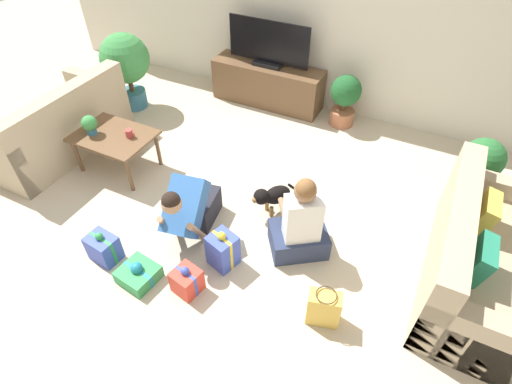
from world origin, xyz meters
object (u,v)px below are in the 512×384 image
object	(u,v)px
gift_box_a	(187,281)
tabletop_plant	(90,124)
potted_plant_corner_right	(480,164)
gift_box_d	(223,250)
coffee_table	(114,139)
potted_plant_back_right	(345,97)
gift_box_b	(138,274)
sofa_left	(56,128)
mug	(129,133)
person_kneeling	(191,207)
tv_console	(268,84)
person_sitting	(300,226)
dog	(272,196)
sofa_right	(482,262)
gift_box_c	(104,248)
gift_bag_a	(324,308)
tv	(268,46)
potted_plant_corner_left	(126,63)

from	to	relation	value
gift_box_a	tabletop_plant	size ratio (longest dim) A/B	1.35
potted_plant_corner_right	gift_box_d	bearing A→B (deg)	-133.90
coffee_table	potted_plant_back_right	size ratio (longest dim) A/B	1.26
gift_box_b	tabletop_plant	distance (m)	1.86
sofa_left	mug	world-z (taller)	sofa_left
person_kneeling	tabletop_plant	distance (m)	1.62
tv_console	gift_box_b	bearing A→B (deg)	-84.73
gift_box_a	gift_box_d	distance (m)	0.42
person_kneeling	person_sitting	size ratio (longest dim) A/B	0.92
sofa_left	dog	bearing A→B (deg)	93.24
sofa_right	gift_box_c	size ratio (longest dim) A/B	5.19
potted_plant_back_right	gift_bag_a	xyz separation A→B (m)	(0.77, -2.90, -0.22)
sofa_right	gift_box_c	xyz separation A→B (m)	(-3.09, -1.23, -0.16)
tv	gift_box_c	distance (m)	3.33
gift_box_c	coffee_table	bearing A→B (deg)	124.64
dog	gift_box_c	world-z (taller)	dog
sofa_left	coffee_table	xyz separation A→B (m)	(0.92, 0.03, 0.11)
potted_plant_back_right	tabletop_plant	xyz separation A→B (m)	(-2.25, -2.17, 0.19)
sofa_left	tabletop_plant	xyz separation A→B (m)	(0.70, -0.05, 0.28)
gift_box_a	potted_plant_corner_right	bearing A→B (deg)	49.33
gift_box_a	gift_box_c	world-z (taller)	gift_box_c
tv	tabletop_plant	distance (m)	2.50
potted_plant_back_right	gift_box_d	distance (m)	2.78
person_kneeling	gift_box_b	bearing A→B (deg)	-110.32
sofa_left	gift_box_a	xyz separation A→B (m)	(2.57, -1.03, -0.18)
person_kneeling	gift_box_d	bearing A→B (deg)	-33.57
mug	gift_box_b	bearing A→B (deg)	-50.69
sofa_left	person_kneeling	bearing A→B (deg)	78.89
gift_box_b	gift_bag_a	xyz separation A→B (m)	(1.60, 0.36, 0.10)
coffee_table	potted_plant_back_right	xyz separation A→B (m)	(2.03, 2.09, -0.02)
person_kneeling	person_sitting	world-z (taller)	person_sitting
mug	tv_console	bearing A→B (deg)	71.38
potted_plant_corner_right	dog	bearing A→B (deg)	-146.28
potted_plant_back_right	potted_plant_corner_left	bearing A→B (deg)	-162.27
coffee_table	person_sitting	world-z (taller)	person_sitting
sofa_right	gift_bag_a	size ratio (longest dim) A/B	4.80
person_sitting	dog	bearing A→B (deg)	-73.06
coffee_table	dog	bearing A→B (deg)	3.88
potted_plant_corner_left	person_sitting	distance (m)	3.43
gift_box_a	dog	bearing A→B (deg)	77.92
potted_plant_corner_left	gift_box_a	world-z (taller)	potted_plant_corner_left
tv_console	mug	xyz separation A→B (m)	(-0.70, -2.08, 0.22)
gift_box_a	gift_box_c	xyz separation A→B (m)	(-0.88, -0.05, 0.02)
potted_plant_back_right	gift_box_c	size ratio (longest dim) A/B	2.06
tv	dog	world-z (taller)	tv
sofa_right	tv	xyz separation A→B (m)	(-2.96, 2.02, 0.54)
coffee_table	potted_plant_corner_right	size ratio (longest dim) A/B	1.21
sofa_right	person_kneeling	size ratio (longest dim) A/B	2.08
potted_plant_corner_left	tv_console	bearing A→B (deg)	29.58
tabletop_plant	tv_console	bearing A→B (deg)	63.30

